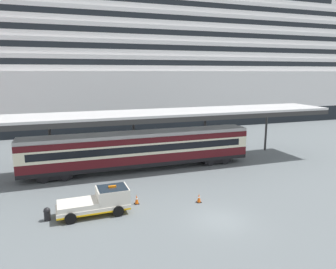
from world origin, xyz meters
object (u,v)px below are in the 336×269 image
(train_carriage, at_px, (140,149))
(traffic_cone_near, at_px, (199,198))
(cruise_ship, at_px, (127,60))
(service_truck, at_px, (100,201))
(traffic_cone_mid, at_px, (137,199))
(quay_bollard, at_px, (47,213))

(train_carriage, relative_size, traffic_cone_near, 32.10)
(cruise_ship, xyz_separation_m, service_truck, (-11.63, -45.70, -11.77))
(service_truck, distance_m, traffic_cone_mid, 3.08)
(traffic_cone_near, bearing_deg, cruise_ship, 85.20)
(traffic_cone_mid, relative_size, quay_bollard, 0.81)
(cruise_ship, bearing_deg, quay_bollard, -108.55)
(cruise_ship, bearing_deg, service_truck, -104.27)
(train_carriage, height_order, service_truck, train_carriage)
(traffic_cone_mid, height_order, quay_bollard, quay_bollard)
(traffic_cone_near, relative_size, traffic_cone_mid, 0.97)
(traffic_cone_near, bearing_deg, service_truck, 175.76)
(cruise_ship, bearing_deg, traffic_cone_mid, -100.95)
(cruise_ship, distance_m, traffic_cone_near, 48.06)
(traffic_cone_mid, bearing_deg, traffic_cone_near, -15.29)
(service_truck, bearing_deg, traffic_cone_near, -4.24)
(quay_bollard, bearing_deg, traffic_cone_mid, 6.06)
(train_carriage, distance_m, service_truck, 10.78)
(train_carriage, bearing_deg, traffic_cone_near, -76.40)
(cruise_ship, relative_size, train_carriage, 5.06)
(traffic_cone_near, bearing_deg, traffic_cone_mid, 164.71)
(traffic_cone_mid, bearing_deg, service_truck, -165.78)
(cruise_ship, relative_size, quay_bollard, 126.88)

